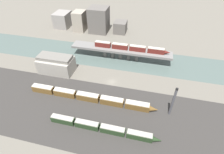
{
  "coord_description": "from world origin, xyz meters",
  "views": [
    {
      "loc": [
        18.2,
        -74.51,
        66.98
      ],
      "look_at": [
        0.0,
        0.98,
        2.96
      ],
      "focal_mm": 28.0,
      "sensor_mm": 36.0,
      "label": 1
    }
  ],
  "objects": [
    {
      "name": "signal_tower",
      "position": [
        32.34,
        -16.08,
        8.15
      ],
      "size": [
        1.08,
        1.08,
        16.77
      ],
      "color": "#4C4C51",
      "rests_on": "ground"
    },
    {
      "name": "warehouse_building",
      "position": [
        -35.42,
        2.4,
        5.24
      ],
      "size": [
        20.77,
        11.71,
        11.03
      ],
      "color": "#9E998E",
      "rests_on": "ground"
    },
    {
      "name": "train_yard_near",
      "position": [
        3.77,
        -32.36,
        1.69
      ],
      "size": [
        49.43,
        2.64,
        3.47
      ],
      "color": "#23381E",
      "rests_on": "ground"
    },
    {
      "name": "railbed_yard",
      "position": [
        0.0,
        -24.0,
        0.0
      ],
      "size": [
        280.0,
        42.0,
        0.01
      ],
      "primitive_type": "cube",
      "color": "#33302D",
      "rests_on": "ground"
    },
    {
      "name": "bridge",
      "position": [
        -0.0,
        25.95,
        5.96
      ],
      "size": [
        67.5,
        8.6,
        7.39
      ],
      "color": "slate",
      "rests_on": "ground"
    },
    {
      "name": "river_water",
      "position": [
        0.0,
        25.95,
        0.0
      ],
      "size": [
        320.0,
        27.59,
        0.01
      ],
      "primitive_type": "cube",
      "color": "#4C5B56",
      "rests_on": "ground"
    },
    {
      "name": "train_on_bridge",
      "position": [
        6.49,
        25.95,
        9.17
      ],
      "size": [
        49.53,
        2.7,
        3.63
      ],
      "color": "#5B1E19",
      "rests_on": "bridge"
    },
    {
      "name": "city_block_center",
      "position": [
        -26.53,
        63.6,
        10.34
      ],
      "size": [
        15.63,
        14.7,
        20.68
      ],
      "primitive_type": "cube",
      "color": "#605B56",
      "rests_on": "ground"
    },
    {
      "name": "train_yard_mid",
      "position": [
        -7.12,
        -16.41,
        1.9
      ],
      "size": [
        67.11,
        3.18,
        3.87
      ],
      "color": "brown",
      "rests_on": "ground"
    },
    {
      "name": "city_block_far_left",
      "position": [
        -61.85,
        66.11,
        6.42
      ],
      "size": [
        12.65,
        15.31,
        12.83
      ],
      "primitive_type": "cube",
      "color": "gray",
      "rests_on": "ground"
    },
    {
      "name": "ground_plane",
      "position": [
        0.0,
        0.0,
        0.0
      ],
      "size": [
        400.0,
        400.0,
        0.0
      ],
      "primitive_type": "plane",
      "color": "#666056"
    },
    {
      "name": "city_block_left",
      "position": [
        -43.49,
        62.03,
        8.34
      ],
      "size": [
        9.33,
        11.86,
        16.68
      ],
      "primitive_type": "cube",
      "color": "gray",
      "rests_on": "ground"
    },
    {
      "name": "city_block_right",
      "position": [
        -8.36,
        66.12,
        4.8
      ],
      "size": [
        10.29,
        11.51,
        9.6
      ],
      "primitive_type": "cube",
      "color": "#605B56",
      "rests_on": "ground"
    }
  ]
}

